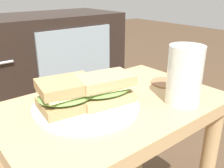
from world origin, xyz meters
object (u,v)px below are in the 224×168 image
object	(u,v)px
tv_cabinet	(41,65)
plate	(86,106)
coaster	(167,83)
sandwich_back	(104,88)
beer_glass	(184,76)
sandwich_front	(67,94)

from	to	relation	value
tv_cabinet	plate	distance (m)	0.99
tv_cabinet	plate	world-z (taller)	tv_cabinet
tv_cabinet	coaster	bearing A→B (deg)	-90.56
sandwich_back	beer_glass	xyz separation A→B (m)	(0.16, -0.11, 0.03)
sandwich_front	coaster	xyz separation A→B (m)	(0.32, -0.03, -0.04)
sandwich_front	sandwich_back	distance (m)	0.09
sandwich_back	beer_glass	size ratio (longest dim) A/B	1.05
beer_glass	sandwich_back	bearing A→B (deg)	144.31
tv_cabinet	sandwich_back	size ratio (longest dim) A/B	6.35
tv_cabinet	coaster	distance (m)	0.96
sandwich_back	coaster	bearing A→B (deg)	-1.54
sandwich_back	beer_glass	distance (m)	0.20
sandwich_back	beer_glass	world-z (taller)	beer_glass
sandwich_back	beer_glass	bearing A→B (deg)	-35.69
sandwich_back	coaster	distance (m)	0.24
tv_cabinet	sandwich_back	bearing A→B (deg)	-104.31
tv_cabinet	beer_glass	size ratio (longest dim) A/B	6.67
sandwich_front	beer_glass	xyz separation A→B (m)	(0.24, -0.14, 0.03)
tv_cabinet	coaster	world-z (taller)	tv_cabinet
sandwich_front	coaster	world-z (taller)	sandwich_front
plate	sandwich_back	world-z (taller)	sandwich_back
sandwich_front	beer_glass	size ratio (longest dim) A/B	0.99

